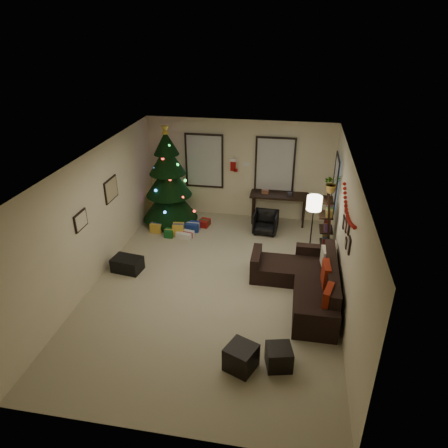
{
  "coord_description": "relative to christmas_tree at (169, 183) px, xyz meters",
  "views": [
    {
      "loc": [
        1.45,
        -6.97,
        5.02
      ],
      "look_at": [
        0.1,
        0.6,
        1.15
      ],
      "focal_mm": 32.97,
      "sensor_mm": 36.0,
      "label": 1
    }
  ],
  "objects": [
    {
      "name": "garland",
      "position": [
        4.21,
        -2.81,
        0.87
      ],
      "size": [
        0.08,
        1.9,
        0.3
      ],
      "primitive_type": null,
      "color": "#A5140C",
      "rests_on": "wall_right"
    },
    {
      "name": "desk",
      "position": [
        2.88,
        0.49,
        -0.4
      ],
      "size": [
        1.53,
        0.55,
        0.82
      ],
      "color": "black",
      "rests_on": "floor"
    },
    {
      "name": "ottoman_near",
      "position": [
        2.62,
        -4.87,
        -0.92
      ],
      "size": [
        0.58,
        0.58,
        0.42
      ],
      "primitive_type": "cube",
      "rotation": [
        0.0,
        0.0,
        -0.41
      ],
      "color": "black",
      "rests_on": "floor"
    },
    {
      "name": "bookshelf",
      "position": [
        4.06,
        -1.07,
        -0.34
      ],
      "size": [
        0.3,
        0.49,
        1.64
      ],
      "color": "black",
      "rests_on": "floor"
    },
    {
      "name": "sofa",
      "position": [
        3.63,
        -2.69,
        -0.86
      ],
      "size": [
        1.7,
        2.49,
        0.83
      ],
      "color": "black",
      "rests_on": "floor"
    },
    {
      "name": "window_back_left",
      "position": [
        0.81,
        0.74,
        0.42
      ],
      "size": [
        1.05,
        0.06,
        1.5
      ],
      "color": "#728CB2",
      "rests_on": "wall_back"
    },
    {
      "name": "pillow_red_b",
      "position": [
        3.97,
        -2.89,
        -0.49
      ],
      "size": [
        0.15,
        0.47,
        0.46
      ],
      "primitive_type": "cube",
      "rotation": [
        0.0,
        0.0,
        0.05
      ],
      "color": "maroon",
      "rests_on": "sofa"
    },
    {
      "name": "pillow_cream",
      "position": [
        3.97,
        -2.24,
        -0.5
      ],
      "size": [
        0.15,
        0.38,
        0.37
      ],
      "primitive_type": "cube",
      "rotation": [
        0.0,
        0.0,
        0.1
      ],
      "color": "beige",
      "rests_on": "sofa"
    },
    {
      "name": "ottoman_far",
      "position": [
        3.21,
        -4.73,
        -0.94
      ],
      "size": [
        0.48,
        0.48,
        0.38
      ],
      "primitive_type": "cube",
      "rotation": [
        0.0,
        0.0,
        0.23
      ],
      "color": "black",
      "rests_on": "floor"
    },
    {
      "name": "window_right_wall",
      "position": [
        4.23,
        -0.18,
        0.37
      ],
      "size": [
        0.06,
        0.9,
        1.3
      ],
      "color": "#728CB2",
      "rests_on": "wall_right"
    },
    {
      "name": "wall_left",
      "position": [
        -0.74,
        -2.73,
        0.22
      ],
      "size": [
        0.0,
        7.0,
        7.0
      ],
      "primitive_type": "plane",
      "rotation": [
        1.57,
        0.0,
        1.57
      ],
      "color": "beige",
      "rests_on": "floor"
    },
    {
      "name": "ceiling",
      "position": [
        1.76,
        -2.73,
        1.57
      ],
      "size": [
        7.0,
        7.0,
        0.0
      ],
      "primitive_type": "plane",
      "rotation": [
        3.14,
        0.0,
        0.0
      ],
      "color": "white",
      "rests_on": "floor"
    },
    {
      "name": "presents",
      "position": [
        0.34,
        -0.49,
        -1.02
      ],
      "size": [
        1.5,
        1.01,
        0.3
      ],
      "rotation": [
        0.0,
        0.0,
        0.41
      ],
      "color": "gold",
      "rests_on": "floor"
    },
    {
      "name": "potted_plant",
      "position": [
        4.06,
        -0.96,
        0.7
      ],
      "size": [
        0.61,
        0.58,
        0.53
      ],
      "primitive_type": "imported",
      "rotation": [
        0.0,
        0.0,
        0.45
      ],
      "color": "#4C4C4C",
      "rests_on": "bookshelf"
    },
    {
      "name": "wall_front",
      "position": [
        1.76,
        -6.23,
        0.22
      ],
      "size": [
        5.0,
        0.0,
        5.0
      ],
      "primitive_type": "plane",
      "rotation": [
        -1.57,
        0.0,
        0.0
      ],
      "color": "beige",
      "rests_on": "floor"
    },
    {
      "name": "stocking_left",
      "position": [
        1.62,
        0.66,
        0.38
      ],
      "size": [
        0.2,
        0.05,
        0.36
      ],
      "color": "#990F0C",
      "rests_on": "wall_back"
    },
    {
      "name": "gallery",
      "position": [
        4.24,
        -2.8,
        0.44
      ],
      "size": [
        0.03,
        1.25,
        0.54
      ],
      "color": "black",
      "rests_on": "wall_right"
    },
    {
      "name": "art_abstract",
      "position": [
        -0.72,
        -3.26,
        0.42
      ],
      "size": [
        0.04,
        0.45,
        0.35
      ],
      "color": "black",
      "rests_on": "wall_left"
    },
    {
      "name": "wall_right",
      "position": [
        4.26,
        -2.73,
        0.22
      ],
      "size": [
        0.0,
        7.0,
        7.0
      ],
      "primitive_type": "plane",
      "rotation": [
        1.57,
        0.0,
        -1.57
      ],
      "color": "beige",
      "rests_on": "floor"
    },
    {
      "name": "storage_bin",
      "position": [
        -0.24,
        -2.5,
        -0.97
      ],
      "size": [
        0.68,
        0.51,
        0.31
      ],
      "primitive_type": "cube",
      "rotation": [
        0.0,
        0.0,
        -0.15
      ],
      "color": "black",
      "rests_on": "floor"
    },
    {
      "name": "floor",
      "position": [
        1.76,
        -2.73,
        -1.13
      ],
      "size": [
        7.0,
        7.0,
        0.0
      ],
      "primitive_type": "plane",
      "color": "tan",
      "rests_on": "ground"
    },
    {
      "name": "wall_back",
      "position": [
        1.76,
        0.77,
        0.22
      ],
      "size": [
        5.0,
        0.0,
        5.0
      ],
      "primitive_type": "plane",
      "rotation": [
        1.57,
        0.0,
        0.0
      ],
      "color": "beige",
      "rests_on": "floor"
    },
    {
      "name": "christmas_tree",
      "position": [
        0.0,
        0.0,
        0.0
      ],
      "size": [
        1.47,
        1.47,
        2.73
      ],
      "rotation": [
        0.0,
        0.0,
        0.1
      ],
      "color": "black",
      "rests_on": "floor"
    },
    {
      "name": "floor_lamp",
      "position": [
        3.71,
        -1.28,
        0.17
      ],
      "size": [
        0.33,
        0.33,
        1.56
      ],
      "rotation": [
        0.0,
        0.0,
        -0.3
      ],
      "color": "black",
      "rests_on": "floor"
    },
    {
      "name": "window_back_right",
      "position": [
        2.71,
        0.74,
        0.42
      ],
      "size": [
        1.05,
        0.06,
        1.5
      ],
      "color": "#728CB2",
      "rests_on": "wall_back"
    },
    {
      "name": "desk_chair",
      "position": [
        2.6,
        -0.16,
        -0.84
      ],
      "size": [
        0.59,
        0.56,
        0.58
      ],
      "primitive_type": "imported",
      "rotation": [
        0.0,
        0.0,
        -0.06
      ],
      "color": "black",
      "rests_on": "floor"
    },
    {
      "name": "pillow_red_a",
      "position": [
        3.97,
        -3.65,
        -0.49
      ],
      "size": [
        0.23,
        0.45,
        0.43
      ],
      "primitive_type": "cube",
      "rotation": [
        0.0,
        0.0,
        -0.27
      ],
      "color": "maroon",
      "rests_on": "sofa"
    },
    {
      "name": "art_map",
      "position": [
        -0.72,
        -1.84,
        0.5
      ],
      "size": [
        0.04,
        0.6,
        0.5
      ],
      "color": "black",
      "rests_on": "wall_left"
    },
    {
      "name": "stocking_right",
      "position": [
        1.95,
        0.79,
        0.24
      ],
      "size": [
        0.2,
        0.05,
        0.36
      ],
      "color": "#990F0C",
      "rests_on": "wall_back"
    }
  ]
}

